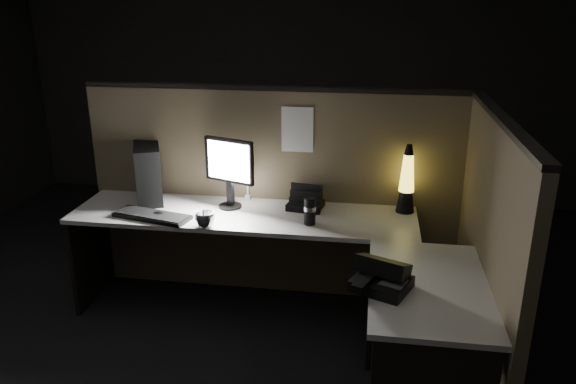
# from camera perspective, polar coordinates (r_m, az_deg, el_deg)

# --- Properties ---
(floor) EXTENTS (6.00, 6.00, 0.00)m
(floor) POSITION_cam_1_polar(r_m,az_deg,el_deg) (3.58, -4.08, -16.84)
(floor) COLOR black
(floor) RESTS_ON ground
(room_shell) EXTENTS (6.00, 6.00, 6.00)m
(room_shell) POSITION_cam_1_polar(r_m,az_deg,el_deg) (2.92, -4.85, 9.66)
(room_shell) COLOR silver
(room_shell) RESTS_ON ground
(partition_back) EXTENTS (2.66, 0.06, 1.50)m
(partition_back) POSITION_cam_1_polar(r_m,az_deg,el_deg) (4.03, -1.45, -0.31)
(partition_back) COLOR brown
(partition_back) RESTS_ON ground
(partition_right) EXTENTS (0.06, 1.66, 1.50)m
(partition_right) POSITION_cam_1_polar(r_m,az_deg,el_deg) (3.27, 19.51, -6.38)
(partition_right) COLOR brown
(partition_right) RESTS_ON ground
(desk) EXTENTS (2.60, 1.60, 0.73)m
(desk) POSITION_cam_1_polar(r_m,az_deg,el_deg) (3.46, -0.47, -6.89)
(desk) COLOR beige
(desk) RESTS_ON ground
(pc_tower) EXTENTS (0.30, 0.42, 0.40)m
(pc_tower) POSITION_cam_1_polar(r_m,az_deg,el_deg) (4.05, -14.00, 1.87)
(pc_tower) COLOR black
(pc_tower) RESTS_ON desk
(monitor) EXTENTS (0.36, 0.17, 0.48)m
(monitor) POSITION_cam_1_polar(r_m,az_deg,el_deg) (3.80, -5.99, 2.62)
(monitor) COLOR black
(monitor) RESTS_ON desk
(keyboard) EXTENTS (0.54, 0.29, 0.03)m
(keyboard) POSITION_cam_1_polar(r_m,az_deg,el_deg) (3.78, -13.62, -2.39)
(keyboard) COLOR black
(keyboard) RESTS_ON desk
(mouse) EXTENTS (0.12, 0.10, 0.04)m
(mouse) POSITION_cam_1_polar(r_m,az_deg,el_deg) (3.78, -13.00, -2.23)
(mouse) COLOR black
(mouse) RESTS_ON desk
(clip_lamp) EXTENTS (0.04, 0.16, 0.21)m
(clip_lamp) POSITION_cam_1_polar(r_m,az_deg,el_deg) (3.92, -4.32, 0.66)
(clip_lamp) COLOR silver
(clip_lamp) RESTS_ON desk
(organizer) EXTENTS (0.26, 0.23, 0.17)m
(organizer) POSITION_cam_1_polar(r_m,az_deg,el_deg) (3.83, 1.80, -1.08)
(organizer) COLOR black
(organizer) RESTS_ON desk
(lava_lamp) EXTENTS (0.13, 0.13, 0.47)m
(lava_lamp) POSITION_cam_1_polar(r_m,az_deg,el_deg) (3.80, 11.96, 0.78)
(lava_lamp) COLOR black
(lava_lamp) RESTS_ON desk
(travel_mug) EXTENTS (0.08, 0.08, 0.18)m
(travel_mug) POSITION_cam_1_polar(r_m,az_deg,el_deg) (3.55, 2.23, -1.96)
(travel_mug) COLOR black
(travel_mug) RESTS_ON desk
(steel_mug) EXTENTS (0.13, 0.13, 0.10)m
(steel_mug) POSITION_cam_1_polar(r_m,az_deg,el_deg) (3.56, -8.45, -2.79)
(steel_mug) COLOR silver
(steel_mug) RESTS_ON desk
(figurine) EXTENTS (0.06, 0.06, 0.06)m
(figurine) POSITION_cam_1_polar(r_m,az_deg,el_deg) (3.87, 11.79, -1.13)
(figurine) COLOR #FC9F27
(figurine) RESTS_ON desk
(pinned_paper) EXTENTS (0.22, 0.00, 0.31)m
(pinned_paper) POSITION_cam_1_polar(r_m,az_deg,el_deg) (3.83, 0.96, 6.35)
(pinned_paper) COLOR white
(pinned_paper) RESTS_ON partition_back
(desk_phone) EXTENTS (0.33, 0.33, 0.16)m
(desk_phone) POSITION_cam_1_polar(r_m,az_deg,el_deg) (2.85, 9.39, -8.47)
(desk_phone) COLOR black
(desk_phone) RESTS_ON desk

